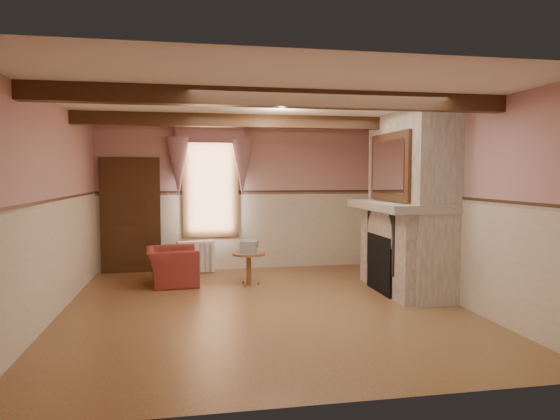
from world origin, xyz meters
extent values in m
cube|color=brown|center=(0.00, 0.00, 0.00)|extent=(5.50, 6.00, 0.01)
cube|color=silver|center=(0.00, 0.00, 2.80)|extent=(5.50, 6.00, 0.01)
cube|color=tan|center=(0.00, 3.00, 1.40)|extent=(5.50, 0.02, 2.80)
cube|color=tan|center=(0.00, -3.00, 1.40)|extent=(5.50, 0.02, 2.80)
cube|color=tan|center=(-2.75, 0.00, 1.40)|extent=(0.02, 6.00, 2.80)
cube|color=tan|center=(2.75, 0.00, 1.40)|extent=(0.02, 6.00, 2.80)
cube|color=black|center=(2.00, 0.60, 0.45)|extent=(0.20, 0.95, 0.90)
imported|color=maroon|center=(-1.31, 1.73, 0.31)|extent=(0.91, 1.02, 0.62)
cylinder|color=brown|center=(-0.04, 1.45, 0.28)|extent=(0.70, 0.70, 0.55)
cube|color=#B7AD8C|center=(-0.03, 1.45, 0.65)|extent=(0.35, 0.38, 0.20)
cube|color=white|center=(-0.90, 2.70, 0.30)|extent=(0.72, 0.35, 0.60)
imported|color=brown|center=(2.24, 0.55, 1.46)|extent=(0.34, 0.34, 0.08)
cube|color=black|center=(2.24, 1.40, 1.52)|extent=(0.14, 0.24, 0.20)
cylinder|color=#D1883A|center=(2.24, 1.28, 1.56)|extent=(0.11, 0.11, 0.28)
cylinder|color=maroon|center=(2.24, 0.19, 1.50)|extent=(0.06, 0.06, 0.16)
cylinder|color=yellow|center=(2.24, 0.37, 1.48)|extent=(0.06, 0.06, 0.12)
cube|color=gray|center=(2.42, 0.60, 1.40)|extent=(0.85, 2.00, 2.80)
cube|color=gray|center=(2.24, 0.60, 1.36)|extent=(1.05, 2.05, 0.12)
cube|color=silver|center=(2.06, 0.60, 1.97)|extent=(0.06, 1.44, 1.04)
cube|color=black|center=(-2.10, 2.94, 1.05)|extent=(1.10, 0.10, 2.10)
cube|color=white|center=(-0.60, 2.97, 1.65)|extent=(1.06, 0.08, 2.02)
cube|color=gray|center=(-0.60, 2.88, 2.25)|extent=(1.30, 0.14, 1.40)
cube|color=black|center=(0.00, -1.20, 2.70)|extent=(5.50, 0.18, 0.20)
cube|color=black|center=(0.00, 1.20, 2.70)|extent=(5.50, 0.18, 0.20)
camera|label=1|loc=(-1.01, -6.76, 1.84)|focal=32.00mm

